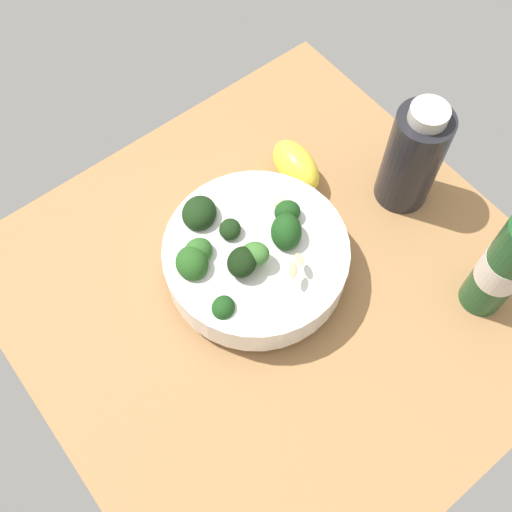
{
  "coord_description": "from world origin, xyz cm",
  "views": [
    {
      "loc": [
        21.6,
        -20.37,
        65.04
      ],
      "look_at": [
        -3.54,
        -0.52,
        4.0
      ],
      "focal_mm": 42.62,
      "sensor_mm": 36.0,
      "label": 1
    }
  ],
  "objects_px": {
    "lemon_wedge": "(296,166)",
    "bottle_tall": "(413,157)",
    "bottle_short": "(505,266)",
    "bowl_of_broccoli": "(254,256)"
  },
  "relations": [
    {
      "from": "lemon_wedge",
      "to": "bottle_tall",
      "type": "relative_size",
      "value": 0.52
    },
    {
      "from": "bowl_of_broccoli",
      "to": "lemon_wedge",
      "type": "relative_size",
      "value": 2.59
    },
    {
      "from": "bottle_short",
      "to": "bottle_tall",
      "type": "bearing_deg",
      "value": 169.14
    },
    {
      "from": "bottle_short",
      "to": "lemon_wedge",
      "type": "bearing_deg",
      "value": -167.07
    },
    {
      "from": "lemon_wedge",
      "to": "bottle_short",
      "type": "height_order",
      "value": "bottle_short"
    },
    {
      "from": "bowl_of_broccoli",
      "to": "bottle_short",
      "type": "distance_m",
      "value": 0.27
    },
    {
      "from": "bowl_of_broccoli",
      "to": "bottle_tall",
      "type": "bearing_deg",
      "value": 82.89
    },
    {
      "from": "lemon_wedge",
      "to": "bottle_short",
      "type": "bearing_deg",
      "value": 12.93
    },
    {
      "from": "bowl_of_broccoli",
      "to": "bottle_short",
      "type": "height_order",
      "value": "bottle_short"
    },
    {
      "from": "lemon_wedge",
      "to": "bottle_tall",
      "type": "bearing_deg",
      "value": 42.46
    }
  ]
}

